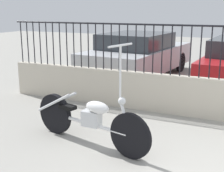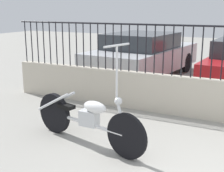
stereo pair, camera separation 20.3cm
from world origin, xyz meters
TOP-DOWN VIEW (x-y plane):
  - motorcycle_white at (-2.12, 0.61)m, footprint 2.17×0.73m
  - car_silver at (-3.05, 5.60)m, footprint 2.31×4.55m

SIDE VIEW (x-z plane):
  - motorcycle_white at x=-2.12m, z-range -0.38..1.22m
  - car_silver at x=-3.05m, z-range 0.01..1.36m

